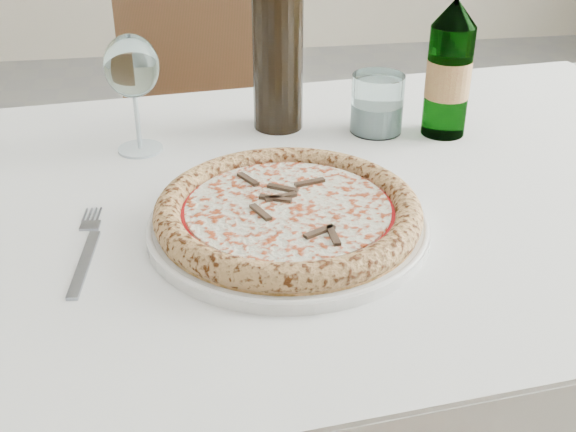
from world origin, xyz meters
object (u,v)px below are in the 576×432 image
wine_glass (132,69)px  tumbler (377,107)px  dining_table (277,251)px  plate (288,224)px  beer_bottle (449,68)px  chair_far (203,130)px  pizza (288,211)px  wine_bottle (278,43)px

wine_glass → tumbler: (0.37, 0.02, -0.09)m
dining_table → wine_glass: wine_glass is taller
plate → beer_bottle: bearing=42.1°
chair_far → plate: bearing=-85.7°
plate → beer_bottle: (0.29, 0.26, 0.10)m
pizza → wine_bottle: (0.04, 0.33, 0.11)m
beer_bottle → wine_bottle: (-0.25, 0.07, 0.03)m
wine_glass → wine_bottle: bearing=15.5°
wine_bottle → chair_far: bearing=100.7°
plate → tumbler: size_ratio=3.72×
dining_table → wine_bottle: (0.04, 0.23, 0.23)m
dining_table → pizza: bearing=-90.0°
wine_glass → beer_bottle: size_ratio=0.66×
wine_glass → dining_table: bearing=-43.0°
wine_glass → tumbler: wine_glass is taller
tumbler → beer_bottle: 0.12m
tumbler → beer_bottle: size_ratio=0.35×
plate → wine_bottle: size_ratio=1.07×
pizza → beer_bottle: (0.29, 0.26, 0.08)m
dining_table → plate: bearing=-90.0°
wine_glass → tumbler: 0.38m
chair_far → beer_bottle: (0.35, -0.61, 0.33)m
chair_far → wine_bottle: bearing=-79.3°
wine_glass → wine_bottle: 0.22m
tumbler → chair_far: bearing=113.2°
plate → pizza: size_ratio=1.06×
plate → wine_glass: bearing=123.9°
beer_bottle → tumbler: bearing=166.3°
dining_table → beer_bottle: size_ratio=5.65×
wine_glass → tumbler: bearing=2.5°
chair_far → tumbler: bearing=-66.8°
pizza → wine_bottle: bearing=83.6°
pizza → wine_bottle: size_ratio=1.01×
plate → tumbler: (0.19, 0.28, 0.03)m
tumbler → beer_bottle: bearing=-13.7°
pizza → beer_bottle: 0.39m
plate → wine_bottle: wine_bottle is taller
wine_glass → beer_bottle: (0.47, -0.01, -0.02)m
dining_table → pizza: size_ratio=4.64×
wine_glass → wine_bottle: (0.22, 0.06, 0.01)m
chair_far → plate: (0.07, -0.87, 0.23)m
plate → tumbler: bearing=56.8°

